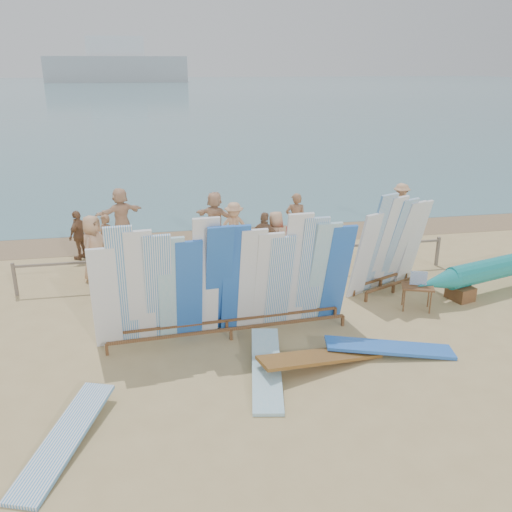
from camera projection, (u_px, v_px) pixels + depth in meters
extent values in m
plane|color=tan|center=(261.00, 327.00, 12.60)|extent=(160.00, 160.00, 0.00)
cube|color=#46727E|center=(158.00, 89.00, 131.08)|extent=(320.00, 240.00, 0.02)
cube|color=#856A4B|center=(222.00, 236.00, 19.26)|extent=(40.00, 2.60, 0.01)
cube|color=#999EA3|center=(117.00, 69.00, 175.76)|extent=(45.00, 8.00, 8.00)
cube|color=silver|center=(115.00, 46.00, 173.41)|extent=(18.00, 6.00, 6.00)
cube|color=#77685A|center=(241.00, 253.00, 15.11)|extent=(12.00, 0.06, 0.06)
cube|color=#77685A|center=(15.00, 279.00, 14.17)|extent=(0.08, 0.08, 0.90)
cube|color=#77685A|center=(94.00, 274.00, 14.52)|extent=(0.08, 0.08, 0.90)
cube|color=#77685A|center=(169.00, 269.00, 14.87)|extent=(0.08, 0.08, 0.90)
cube|color=#77685A|center=(241.00, 264.00, 15.22)|extent=(0.08, 0.08, 0.90)
cube|color=#77685A|center=(309.00, 260.00, 15.57)|extent=(0.08, 0.08, 0.90)
cube|color=#77685A|center=(375.00, 256.00, 15.93)|extent=(0.08, 0.08, 0.90)
cube|color=#77685A|center=(437.00, 251.00, 16.28)|extent=(0.08, 0.08, 0.90)
cube|color=brown|center=(231.00, 329.00, 11.93)|extent=(5.32, 0.43, 0.06)
cube|color=brown|center=(227.00, 320.00, 12.34)|extent=(5.32, 0.43, 0.06)
cube|color=white|center=(105.00, 299.00, 11.20)|extent=(0.60, 0.55, 2.37)
cube|color=white|center=(123.00, 287.00, 11.21)|extent=(0.61, 0.76, 2.82)
cube|color=white|center=(141.00, 288.00, 11.32)|extent=(0.61, 0.77, 2.71)
cube|color=white|center=(159.00, 289.00, 11.43)|extent=(0.62, 0.81, 2.59)
cube|color=#86C2D7|center=(172.00, 289.00, 11.51)|extent=(0.61, 0.71, 2.50)
cube|color=blue|center=(189.00, 290.00, 11.62)|extent=(0.61, 0.70, 2.39)
cube|color=white|center=(206.00, 278.00, 11.62)|extent=(0.61, 0.77, 2.87)
cube|color=blue|center=(219.00, 280.00, 11.72)|extent=(0.63, 1.00, 2.70)
cube|color=blue|center=(235.00, 280.00, 11.81)|extent=(0.61, 0.76, 2.65)
cube|color=white|center=(251.00, 280.00, 11.92)|extent=(0.61, 0.76, 2.55)
cube|color=white|center=(267.00, 281.00, 12.03)|extent=(0.61, 0.76, 2.44)
cube|color=white|center=(279.00, 282.00, 12.11)|extent=(0.61, 0.73, 2.33)
cube|color=white|center=(295.00, 270.00, 12.12)|extent=(0.61, 0.76, 2.82)
cube|color=white|center=(310.00, 271.00, 12.22)|extent=(0.61, 0.77, 2.71)
cube|color=#86C2D7|center=(322.00, 273.00, 12.31)|extent=(0.62, 0.85, 2.58)
cube|color=blue|center=(337.00, 273.00, 12.42)|extent=(0.62, 0.81, 2.48)
cube|color=brown|center=(394.00, 284.00, 14.38)|extent=(1.88, 0.89, 0.06)
cube|color=brown|center=(381.00, 279.00, 14.73)|extent=(1.88, 0.89, 0.06)
cube|color=white|center=(364.00, 256.00, 13.74)|extent=(0.76, 0.78, 2.34)
cube|color=white|center=(376.00, 245.00, 13.87)|extent=(0.82, 0.92, 2.79)
cube|color=white|center=(386.00, 244.00, 14.10)|extent=(0.83, 0.94, 2.68)
cube|color=white|center=(396.00, 244.00, 14.33)|extent=(0.84, 0.96, 2.56)
cube|color=white|center=(404.00, 244.00, 14.51)|extent=(0.84, 0.97, 2.45)
cube|color=white|center=(413.00, 242.00, 14.73)|extent=(0.76, 0.79, 2.39)
cube|color=brown|center=(460.00, 293.00, 14.01)|extent=(0.66, 0.73, 0.36)
cylinder|color=teal|center=(512.00, 265.00, 14.64)|extent=(4.45, 1.84, 0.61)
cone|color=teal|center=(436.00, 282.00, 13.47)|extent=(1.33, 0.88, 0.57)
cube|color=brown|center=(418.00, 287.00, 13.31)|extent=(0.90, 0.77, 0.04)
cube|color=white|center=(419.00, 278.00, 13.23)|extent=(0.38, 0.17, 0.36)
cube|color=brown|center=(321.00, 366.00, 10.97)|extent=(2.74, 1.22, 0.42)
cube|color=blue|center=(389.00, 354.00, 11.42)|extent=(2.75, 1.05, 0.30)
cube|color=#86C2D7|center=(266.00, 375.00, 10.65)|extent=(1.02, 2.75, 0.33)
cube|color=white|center=(66.00, 445.00, 8.69)|extent=(1.44, 2.73, 0.29)
cube|color=#B11214|center=(278.00, 256.00, 16.28)|extent=(0.62, 0.58, 0.05)
cube|color=#B11214|center=(278.00, 245.00, 16.41)|extent=(0.57, 0.25, 0.55)
cube|color=#B11214|center=(289.00, 258.00, 16.06)|extent=(0.61, 0.56, 0.05)
cube|color=#B11214|center=(287.00, 246.00, 16.19)|extent=(0.59, 0.21, 0.58)
cube|color=#B11214|center=(293.00, 248.00, 16.11)|extent=(0.71, 0.92, 0.59)
cube|color=#B11214|center=(294.00, 233.00, 16.28)|extent=(0.52, 0.32, 0.37)
imported|color=#8C6042|center=(265.00, 240.00, 16.02)|extent=(1.07, 0.89, 1.69)
imported|color=#8C6042|center=(79.00, 235.00, 16.77)|extent=(0.79, 0.98, 1.55)
imported|color=tan|center=(234.00, 227.00, 17.36)|extent=(1.08, 0.48, 1.65)
imported|color=beige|center=(121.00, 214.00, 18.46)|extent=(1.77, 1.32, 1.85)
imported|color=beige|center=(215.00, 218.00, 18.17)|extent=(1.65, 1.43, 1.79)
imported|color=tan|center=(401.00, 206.00, 19.96)|extent=(0.61, 1.14, 1.67)
imported|color=#8C6042|center=(106.00, 240.00, 16.29)|extent=(0.62, 0.62, 1.55)
imported|color=#8C6042|center=(296.00, 221.00, 17.76)|extent=(0.74, 0.50, 1.84)
imported|color=tan|center=(276.00, 238.00, 16.23)|extent=(0.54, 0.87, 1.67)
imported|color=beige|center=(207.00, 246.00, 15.49)|extent=(0.89, 0.57, 1.69)
imported|color=tan|center=(93.00, 248.00, 15.08)|extent=(0.76, 1.01, 1.87)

